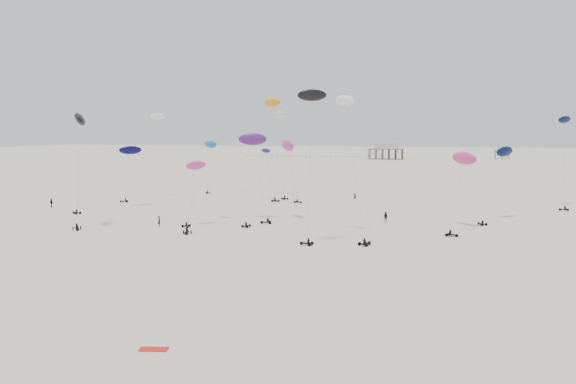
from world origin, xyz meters
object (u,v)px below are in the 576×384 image
(rig_9, at_px, (311,130))
(spectator_0, at_px, (159,226))
(rig_4, at_px, (193,186))
(pavilion_main, at_px, (386,152))
(pavilion_small, at_px, (502,153))

(rig_9, height_order, spectator_0, rig_9)
(rig_9, bearing_deg, rig_4, 77.35)
(pavilion_main, distance_m, spectator_0, 260.78)
(pavilion_main, height_order, pavilion_small, pavilion_main)
(pavilion_small, xyz_separation_m, rig_4, (-77.71, -289.91, 3.91))
(pavilion_main, height_order, rig_4, rig_4)
(rig_9, bearing_deg, spectator_0, 82.17)
(pavilion_small, relative_size, spectator_0, 4.03)
(rig_9, relative_size, spectator_0, 10.38)
(pavilion_small, xyz_separation_m, rig_9, (-54.87, -297.88, 13.52))
(pavilion_main, relative_size, pavilion_small, 2.33)
(spectator_0, bearing_deg, pavilion_main, -43.47)
(pavilion_main, distance_m, pavilion_small, 76.16)
(pavilion_main, height_order, spectator_0, pavilion_main)
(pavilion_small, distance_m, spectator_0, 302.33)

